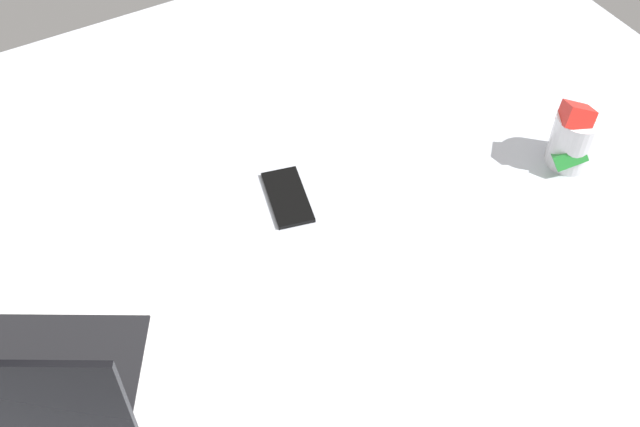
{
  "coord_description": "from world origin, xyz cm",
  "views": [
    {
      "loc": [
        46.12,
        88.25,
        124.86
      ],
      "look_at": [
        2.4,
        10.76,
        24.0
      ],
      "focal_mm": 44.21,
      "sensor_mm": 36.0,
      "label": 1
    }
  ],
  "objects": [
    {
      "name": "cell_phone",
      "position": [
        3.2,
        -0.35,
        18.4
      ],
      "size": [
        9.86,
        15.19,
        0.8
      ],
      "primitive_type": "cube",
      "rotation": [
        0.0,
        0.0,
        6.05
      ],
      "color": "black",
      "rests_on": "bed_mattress"
    },
    {
      "name": "bed_mattress",
      "position": [
        0.0,
        0.0,
        9.0
      ],
      "size": [
        180.0,
        140.0,
        18.0
      ],
      "primitive_type": "cube",
      "color": "#B7BCC6",
      "rests_on": "ground"
    },
    {
      "name": "laptop",
      "position": [
        54.06,
        17.58,
        22.41
      ],
      "size": [
        40.08,
        36.4,
        23.0
      ],
      "rotation": [
        0.0,
        0.0,
        -0.52
      ],
      "color": "silver",
      "rests_on": "bed_mattress"
    },
    {
      "name": "snack_cup",
      "position": [
        -48.36,
        17.76,
        24.08
      ],
      "size": [
        10.55,
        9.7,
        15.52
      ],
      "color": "silver",
      "rests_on": "bed_mattress"
    }
  ]
}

